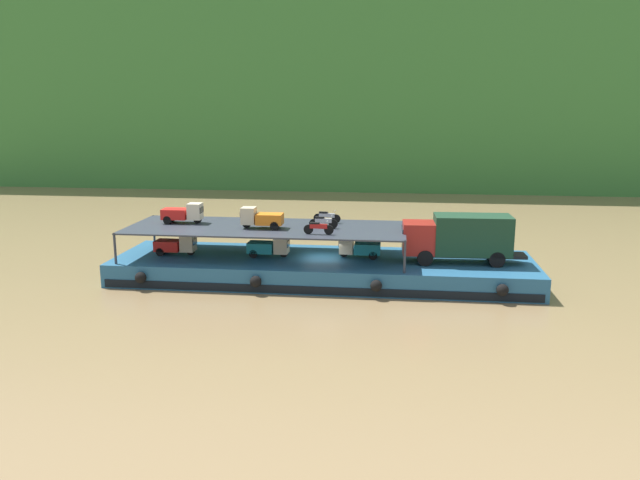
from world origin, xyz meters
TOP-DOWN VIEW (x-y plane):
  - ground_plane at (0.00, 0.00)m, footprint 400.00×400.00m
  - hillside_far_bank at (0.00, 61.09)m, footprint 126.79×39.00m
  - cargo_barge at (0.00, -0.03)m, footprint 27.63×8.04m
  - covered_lorry at (8.83, -0.24)m, footprint 7.91×2.49m
  - cargo_rack at (-3.80, 0.00)m, footprint 18.43×6.67m
  - mini_truck_lower_stern at (-9.95, -0.34)m, footprint 2.75×1.21m
  - mini_truck_lower_aft at (-3.59, -0.15)m, footprint 2.76×1.24m
  - mini_truck_lower_mid at (2.37, 0.37)m, footprint 2.75×1.21m
  - mini_truck_upper_stern at (-9.73, 0.68)m, footprint 2.76×1.24m
  - mini_truck_upper_mid at (-4.01, -0.52)m, footprint 2.75×1.22m
  - motorcycle_upper_port at (-0.06, -2.00)m, footprint 1.90×0.55m
  - motorcycle_upper_centre at (0.01, 0.00)m, footprint 1.90×0.55m
  - motorcycle_upper_stbd at (0.02, 2.00)m, footprint 1.90×0.55m

SIDE VIEW (x-z plane):
  - ground_plane at x=0.00m, z-range 0.00..0.00m
  - cargo_barge at x=0.00m, z-range 0.00..1.50m
  - mini_truck_lower_stern at x=-9.95m, z-range 1.50..2.88m
  - mini_truck_lower_aft at x=-3.59m, z-range 1.50..2.88m
  - mini_truck_lower_mid at x=2.37m, z-range 1.50..2.88m
  - covered_lorry at x=8.83m, z-range 1.64..4.74m
  - cargo_rack at x=-3.80m, z-range 2.43..4.43m
  - motorcycle_upper_port at x=-0.06m, z-range 3.50..4.37m
  - motorcycle_upper_centre at x=0.01m, z-range 3.50..4.37m
  - motorcycle_upper_stbd at x=0.02m, z-range 3.50..4.37m
  - mini_truck_upper_stern at x=-9.73m, z-range 3.50..4.88m
  - mini_truck_upper_mid at x=-4.01m, z-range 3.50..4.88m
  - hillside_far_bank at x=0.00m, z-range 2.12..35.72m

